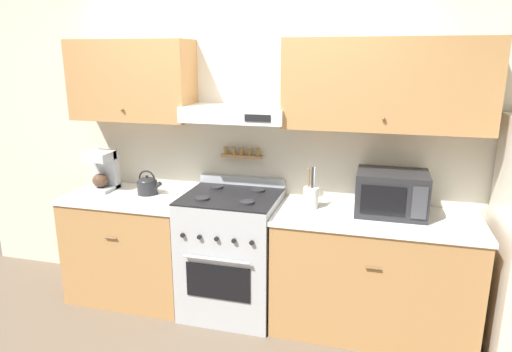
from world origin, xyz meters
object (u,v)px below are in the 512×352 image
(tea_kettle, at_px, (148,185))
(coffee_maker, at_px, (103,170))
(stove_range, at_px, (232,253))
(microwave, at_px, (391,193))
(utensil_crock, at_px, (311,197))

(tea_kettle, relative_size, coffee_maker, 0.65)
(stove_range, bearing_deg, coffee_maker, 174.94)
(microwave, bearing_deg, utensil_crock, -178.22)
(tea_kettle, bearing_deg, stove_range, -5.53)
(tea_kettle, height_order, coffee_maker, coffee_maker)
(coffee_maker, height_order, utensil_crock, coffee_maker)
(coffee_maker, distance_m, utensil_crock, 1.77)
(utensil_crock, bearing_deg, microwave, 1.78)
(tea_kettle, xyz_separation_m, utensil_crock, (1.35, 0.00, 0.01))
(coffee_maker, height_order, microwave, coffee_maker)
(coffee_maker, xyz_separation_m, utensil_crock, (1.77, -0.03, -0.08))
(tea_kettle, xyz_separation_m, microwave, (1.92, 0.02, 0.08))
(tea_kettle, relative_size, microwave, 0.43)
(microwave, bearing_deg, tea_kettle, -179.47)
(stove_range, height_order, microwave, microwave)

